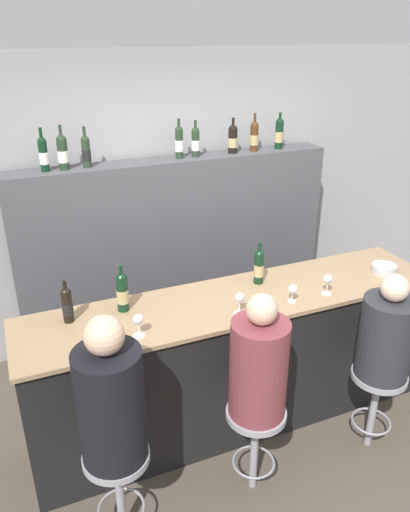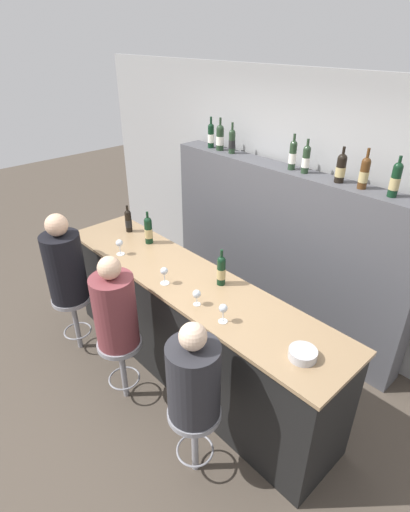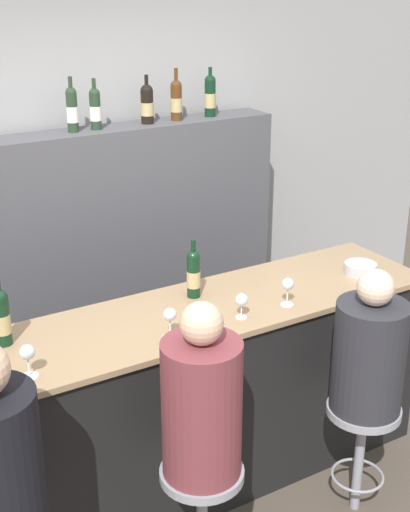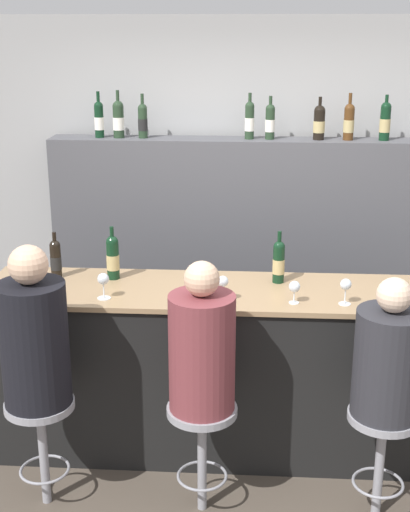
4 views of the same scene
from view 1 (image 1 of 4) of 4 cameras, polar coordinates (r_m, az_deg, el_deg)
The scene contains 26 objects.
ground_plane at distance 3.87m, azimuth 5.43°, elevation -20.61°, with size 16.00×16.00×0.00m, color #4C4238.
wall_back at distance 4.59m, azimuth -4.34°, elevation 6.26°, with size 6.40×0.05×2.60m.
bar_counter at distance 3.73m, azimuth 3.50°, elevation -11.84°, with size 3.00×0.66×1.05m.
back_bar_cabinet at distance 4.55m, azimuth -3.25°, elevation 0.32°, with size 2.81×0.28×1.74m.
wine_bottle_counter_0 at distance 3.24m, azimuth -15.48°, elevation -5.35°, with size 0.07×0.07×0.29m.
wine_bottle_counter_1 at distance 3.28m, azimuth -9.43°, elevation -4.02°, with size 0.08×0.08×0.33m.
wine_bottle_counter_2 at distance 3.60m, azimuth 6.19°, elevation -1.17°, with size 0.07×0.07×0.32m.
wine_bottle_backbar_0 at distance 4.03m, azimuth -17.98°, elevation 11.05°, with size 0.07×0.07×0.33m.
wine_bottle_backbar_1 at distance 4.04m, azimuth -15.96°, elevation 11.37°, with size 0.08×0.08×0.34m.
wine_bottle_backbar_2 at distance 4.07m, azimuth -13.44°, elevation 11.59°, with size 0.07×0.07×0.32m.
wine_bottle_backbar_3 at distance 4.25m, azimuth -2.98°, elevation 12.90°, with size 0.07×0.07×0.33m.
wine_bottle_backbar_4 at distance 4.31m, azimuth -1.09°, elevation 12.95°, with size 0.07×0.07×0.31m.
wine_bottle_backbar_5 at distance 4.45m, azimuth 3.19°, elevation 13.24°, with size 0.08×0.08×0.30m.
wine_bottle_backbar_6 at distance 4.54m, azimuth 5.64°, elevation 13.49°, with size 0.08×0.08×0.33m.
wine_bottle_backbar_7 at distance 4.66m, azimuth 8.47°, elevation 13.71°, with size 0.08×0.08×0.32m.
wine_glass_0 at distance 3.01m, azimuth -7.65°, elevation -7.33°, with size 0.08×0.08×0.15m.
wine_glass_1 at distance 3.22m, azimuth 3.99°, elevation -4.92°, with size 0.08×0.08×0.15m.
wine_glass_2 at distance 3.40m, azimuth 10.00°, elevation -3.81°, with size 0.06×0.06×0.13m.
wine_glass_3 at distance 3.54m, azimuth 13.86°, elevation -2.68°, with size 0.07×0.07×0.15m.
metal_bowl at distance 4.02m, azimuth 19.78°, elevation -1.36°, with size 0.18×0.18×0.06m.
bar_stool_left at distance 3.06m, azimuth -9.94°, elevation -23.11°, with size 0.37×0.37×0.63m.
guest_seated_left at distance 2.71m, azimuth -10.74°, elevation -15.86°, with size 0.35×0.35×0.87m.
bar_stool_middle at distance 3.27m, azimuth 5.77°, elevation -18.95°, with size 0.37×0.37×0.63m.
guest_seated_middle at distance 2.97m, azimuth 6.17°, elevation -12.26°, with size 0.34×0.34×0.80m.
bar_stool_right at distance 3.72m, azimuth 19.04°, elevation -14.17°, with size 0.37×0.37×0.63m.
guest_seated_right at distance 3.47m, azimuth 20.04°, elevation -8.42°, with size 0.35×0.35×0.74m.
Camera 1 is at (-1.37, -2.37, 2.74)m, focal length 35.00 mm.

